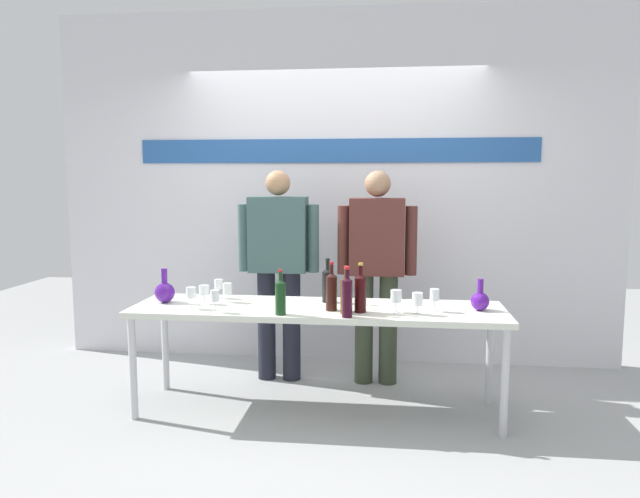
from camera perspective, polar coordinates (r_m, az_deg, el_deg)
The scene contains 21 objects.
ground_plane at distance 4.23m, azimuth -0.25°, elevation -15.25°, with size 10.00×10.00×0.00m, color #9C9D9E.
back_wall at distance 5.15m, azimuth 1.43°, elevation 5.85°, with size 4.84×0.11×3.00m.
display_table at distance 4.02m, azimuth -0.25°, elevation -6.32°, with size 2.50×0.66×0.73m.
decanter_blue_left at distance 4.27m, azimuth -14.68°, elevation -3.97°, with size 0.14×0.14×0.24m.
decanter_blue_right at distance 4.03m, azimuth 15.12°, elevation -4.77°, with size 0.12×0.12×0.21m.
presenter_left at distance 4.64m, azimuth -4.00°, elevation -1.12°, with size 0.64×0.22×1.65m.
presenter_right at distance 4.56m, azimuth 5.47°, elevation -1.40°, with size 0.60×0.22×1.65m.
wine_bottle_0 at distance 3.83m, azimuth 3.90°, elevation -4.10°, with size 0.08×0.08×0.32m.
wine_bottle_1 at distance 4.14m, azimuth 0.73°, elevation -3.36°, with size 0.07×0.07×0.31m.
wine_bottle_2 at distance 3.77m, azimuth -3.82°, elevation -4.49°, with size 0.07×0.07×0.29m.
wine_bottle_3 at distance 3.79m, azimuth 2.51°, elevation -4.30°, with size 0.07×0.07×0.31m.
wine_bottle_4 at distance 3.69m, azimuth 2.63°, elevation -4.48°, with size 0.06×0.06×0.32m.
wine_bottle_5 at distance 3.88m, azimuth 1.11°, elevation -3.97°, with size 0.07×0.07×0.32m.
wine_glass_left_0 at distance 4.19m, azimuth -8.89°, elevation -3.81°, with size 0.06×0.06×0.13m.
wine_glass_left_1 at distance 3.89m, azimuth -10.07°, elevation -4.51°, with size 0.06×0.06×0.14m.
wine_glass_left_2 at distance 4.34m, azimuth -9.71°, elevation -3.39°, with size 0.06×0.06×0.14m.
wine_glass_left_3 at distance 4.16m, azimuth -11.06°, elevation -3.93°, with size 0.07×0.07×0.13m.
wine_glass_left_4 at distance 4.02m, azimuth -12.29°, elevation -4.17°, with size 0.06×0.06×0.15m.
wine_glass_right_0 at distance 3.82m, azimuth 9.34°, elevation -4.81°, with size 0.07×0.07×0.14m.
wine_glass_right_1 at distance 3.85m, azimuth 7.32°, elevation -4.54°, with size 0.07×0.07×0.15m.
wine_glass_right_2 at distance 3.92m, azimuth 10.94°, elevation -4.41°, with size 0.06×0.06×0.15m.
Camera 1 is at (0.48, -3.89, 1.59)m, focal length 33.32 mm.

